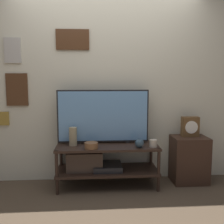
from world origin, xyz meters
name	(u,v)px	position (x,y,z in m)	size (l,w,h in m)	color
ground_plane	(109,195)	(0.00, 0.00, 0.00)	(12.00, 12.00, 0.00)	#4C3D2D
wall_back	(105,81)	(-0.01, 0.58, 1.35)	(6.40, 0.08, 2.70)	beige
media_console	(99,160)	(-0.11, 0.29, 0.34)	(1.29, 0.49, 0.54)	black
television	(103,116)	(-0.05, 0.39, 0.90)	(1.18, 0.05, 0.70)	black
vase_wide_bowl	(91,145)	(-0.20, 0.14, 0.58)	(0.16, 0.16, 0.07)	brown
vase_tall_ceramic	(73,136)	(-0.43, 0.30, 0.66)	(0.10, 0.10, 0.23)	tan
vase_round_glass	(139,143)	(0.39, 0.14, 0.59)	(0.11, 0.11, 0.11)	#2D4251
candle_jar	(153,143)	(0.56, 0.16, 0.58)	(0.09, 0.09, 0.09)	#C1B29E
side_table	(189,159)	(1.10, 0.35, 0.31)	(0.46, 0.37, 0.61)	#382319
mantel_clock	(190,127)	(1.11, 0.38, 0.75)	(0.22, 0.11, 0.26)	brown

